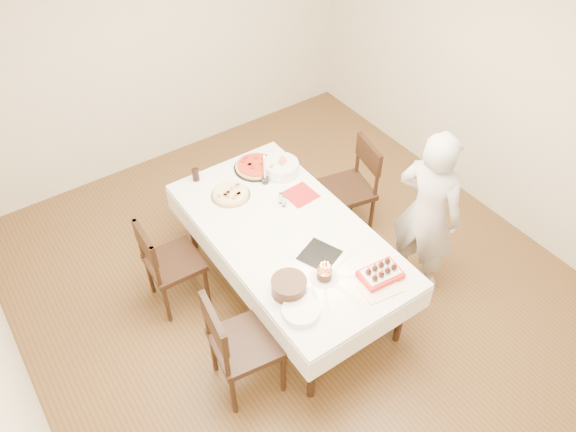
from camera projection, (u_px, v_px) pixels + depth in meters
floor at (298, 289)px, 5.04m from camera, size 5.00×5.00×0.00m
wall_back at (155, 42)px, 5.59m from camera, size 4.50×0.04×2.70m
wall_right at (505, 82)px, 5.03m from camera, size 0.04×5.00×2.70m
dining_table at (288, 262)px, 4.78m from camera, size 1.75×2.39×0.75m
chair_right_savory at (346, 190)px, 5.29m from camera, size 0.59×0.59×0.97m
chair_left_savory at (174, 262)px, 4.67m from camera, size 0.49×0.49×0.92m
chair_left_dessert at (246, 343)px, 4.05m from camera, size 0.58×0.58×1.00m
person at (427, 213)px, 4.59m from camera, size 0.53×0.67×1.61m
pizza_white at (231, 194)px, 4.81m from camera, size 0.44×0.44×0.04m
pizza_pepperoni at (256, 166)px, 5.08m from camera, size 0.54×0.54×0.04m
red_placemat at (301, 195)px, 4.84m from camera, size 0.27×0.27×0.01m
pasta_bowl at (281, 167)px, 5.02m from camera, size 0.33×0.33×0.10m
taper_candle at (265, 169)px, 4.85m from camera, size 0.08×0.08×0.31m
shaker_pair at (284, 201)px, 4.70m from camera, size 0.09×0.09×0.11m
cola_glass at (196, 175)px, 4.94m from camera, size 0.06×0.06×0.12m
layer_cake at (289, 287)px, 4.02m from camera, size 0.37×0.37×0.13m
cake_board at (320, 255)px, 4.33m from camera, size 0.35×0.35×0.01m
birthday_cake at (325, 271)px, 4.12m from camera, size 0.15×0.15×0.13m
strawberry_box at (381, 274)px, 4.15m from camera, size 0.33×0.23×0.08m
box_lid at (380, 289)px, 4.09m from camera, size 0.31×0.23×0.02m
plate_stack at (301, 311)px, 3.92m from camera, size 0.31×0.31×0.06m
china_plate at (303, 297)px, 4.04m from camera, size 0.23×0.23×0.01m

